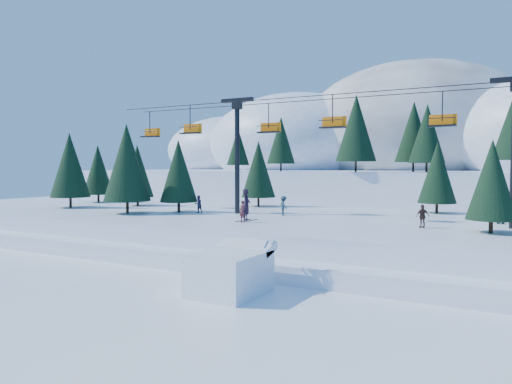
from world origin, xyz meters
The scene contains 10 objects.
ground centered at (0.00, 0.00, 0.00)m, with size 160.00×160.00×0.00m, color white.
mid_shelf centered at (0.00, 18.00, 1.25)m, with size 70.00×22.00×2.50m, color white.
berm centered at (0.00, 8.00, 0.55)m, with size 70.00×6.00×1.10m, color white.
mountain_ridge centered at (-5.07, 73.35, 9.64)m, with size 119.00×61.16×26.46m.
jump_kicker centered at (0.39, 2.00, 1.22)m, with size 3.25×4.43×5.50m.
chairlift centered at (0.67, 18.05, 9.32)m, with size 46.19×3.21×10.28m.
conifer_stand centered at (4.88, 18.78, 6.96)m, with size 63.53×17.71×10.20m.
distant_skiers centered at (-0.23, 17.48, 3.34)m, with size 25.53×9.03×1.78m.
banner_near centered at (4.24, 5.37, 0.54)m, with size 2.85×0.23×0.90m.
banner_far centered at (8.73, 6.34, 0.54)m, with size 2.69×1.01×0.90m.
Camera 1 is at (14.31, -20.07, 6.77)m, focal length 35.00 mm.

